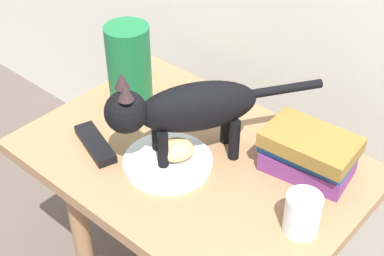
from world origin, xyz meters
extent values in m
cube|color=#9E724C|center=(0.00, 0.00, 0.50)|extent=(0.76, 0.52, 0.03)
cylinder|color=#9E724C|center=(-0.20, -0.20, 0.24)|extent=(0.04, 0.04, 0.49)
cylinder|color=#9E724C|center=(-0.20, 0.20, 0.24)|extent=(0.04, 0.04, 0.49)
cylinder|color=#9E724C|center=(0.20, 0.20, 0.24)|extent=(0.04, 0.04, 0.49)
cylinder|color=white|center=(-0.02, -0.06, 0.52)|extent=(0.20, 0.20, 0.01)
ellipsoid|color=#E0BC7A|center=(-0.01, -0.04, 0.55)|extent=(0.10, 0.10, 0.05)
cylinder|color=black|center=(-0.02, -0.08, 0.57)|extent=(0.02, 0.02, 0.10)
cylinder|color=black|center=(-0.07, -0.04, 0.57)|extent=(0.02, 0.02, 0.10)
cylinder|color=black|center=(0.07, 0.06, 0.57)|extent=(0.02, 0.02, 0.10)
cylinder|color=black|center=(0.02, 0.09, 0.57)|extent=(0.02, 0.02, 0.10)
ellipsoid|color=black|center=(0.01, 0.01, 0.65)|extent=(0.22, 0.27, 0.11)
sphere|color=black|center=(-0.08, -0.11, 0.66)|extent=(0.09, 0.09, 0.09)
cone|color=#332224|center=(-0.06, -0.13, 0.73)|extent=(0.03, 0.03, 0.03)
cone|color=#332224|center=(-0.10, -0.10, 0.73)|extent=(0.03, 0.03, 0.03)
cylinder|color=black|center=(0.12, 0.18, 0.66)|extent=(0.11, 0.14, 0.02)
cube|color=#72337A|center=(0.22, 0.13, 0.54)|extent=(0.20, 0.14, 0.04)
cube|color=#1E4C8C|center=(0.22, 0.14, 0.57)|extent=(0.20, 0.14, 0.02)
cube|color=olive|center=(0.22, 0.12, 0.60)|extent=(0.20, 0.14, 0.03)
cylinder|color=#196B38|center=(-0.24, 0.05, 0.63)|extent=(0.11, 0.11, 0.22)
cylinder|color=silver|center=(0.30, -0.02, 0.56)|extent=(0.07, 0.07, 0.08)
cylinder|color=silver|center=(0.30, -0.02, 0.54)|extent=(0.06, 0.06, 0.04)
cube|color=black|center=(-0.19, -0.12, 0.53)|extent=(0.16, 0.09, 0.02)
camera|label=1|loc=(0.61, -0.70, 1.32)|focal=51.06mm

